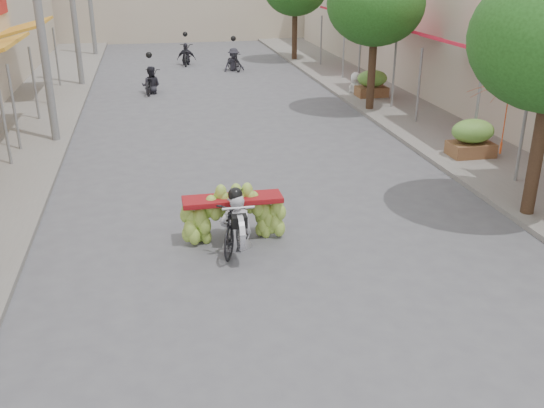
{
  "coord_description": "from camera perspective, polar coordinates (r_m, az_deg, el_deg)",
  "views": [
    {
      "loc": [
        -2.46,
        -6.83,
        5.28
      ],
      "look_at": [
        -0.44,
        3.22,
        1.1
      ],
      "focal_mm": 40.0,
      "sensor_mm": 36.0,
      "label": 1
    }
  ],
  "objects": [
    {
      "name": "ground",
      "position": [
        8.98,
        7.02,
        -14.03
      ],
      "size": [
        120.0,
        120.0,
        0.0
      ],
      "primitive_type": "plane",
      "color": "#545359",
      "rests_on": "ground"
    },
    {
      "name": "sidewalk_left",
      "position": [
        22.9,
        -22.69,
        7.31
      ],
      "size": [
        4.0,
        60.0,
        0.12
      ],
      "primitive_type": "cube",
      "color": "slate",
      "rests_on": "ground"
    },
    {
      "name": "sidewalk_right",
      "position": [
        24.36,
        11.91,
        9.36
      ],
      "size": [
        4.0,
        60.0,
        0.12
      ],
      "primitive_type": "cube",
      "color": "slate",
      "rests_on": "ground"
    },
    {
      "name": "shophouse_row_right",
      "position": [
        25.45,
        24.16,
        15.22
      ],
      "size": [
        9.77,
        40.0,
        6.0
      ],
      "color": "beige",
      "rests_on": "ground"
    },
    {
      "name": "utility_pole_mid",
      "position": [
        19.1,
        -21.19,
        17.03
      ],
      "size": [
        0.6,
        0.24,
        8.0
      ],
      "color": "slate",
      "rests_on": "ground"
    },
    {
      "name": "street_tree_mid",
      "position": [
        22.31,
        9.75,
        18.06
      ],
      "size": [
        3.4,
        3.4,
        5.25
      ],
      "color": "#3A2719",
      "rests_on": "ground"
    },
    {
      "name": "produce_crate_mid",
      "position": [
        17.77,
        18.35,
        6.17
      ],
      "size": [
        1.2,
        0.88,
        1.16
      ],
      "color": "brown",
      "rests_on": "ground"
    },
    {
      "name": "produce_crate_far",
      "position": [
        24.84,
        9.4,
        11.32
      ],
      "size": [
        1.2,
        0.88,
        1.16
      ],
      "color": "brown",
      "rests_on": "ground"
    },
    {
      "name": "banana_motorbike",
      "position": [
        11.74,
        -3.56,
        -0.74
      ],
      "size": [
        2.2,
        1.95,
        2.16
      ],
      "color": "black",
      "rests_on": "ground"
    },
    {
      "name": "market_umbrella",
      "position": [
        15.91,
        21.62,
        10.67
      ],
      "size": [
        2.44,
        2.44,
        1.83
      ],
      "rotation": [
        0.0,
        0.0,
        -0.24
      ],
      "color": "#CC4A1B",
      "rests_on": "ground"
    },
    {
      "name": "pedestrian",
      "position": [
        25.56,
        7.95,
        12.18
      ],
      "size": [
        0.9,
        0.69,
        1.6
      ],
      "rotation": [
        0.0,
        0.0,
        3.46
      ],
      "color": "white",
      "rests_on": "ground"
    },
    {
      "name": "bg_motorbike_a",
      "position": [
        26.09,
        -11.37,
        11.76
      ],
      "size": [
        0.99,
        1.75,
        1.95
      ],
      "color": "black",
      "rests_on": "ground"
    },
    {
      "name": "bg_motorbike_b",
      "position": [
        30.98,
        -3.63,
        13.97
      ],
      "size": [
        1.17,
        1.63,
        1.95
      ],
      "color": "black",
      "rests_on": "ground"
    },
    {
      "name": "bg_motorbike_c",
      "position": [
        33.05,
        -8.1,
        14.15
      ],
      "size": [
        1.04,
        1.88,
        1.95
      ],
      "color": "black",
      "rests_on": "ground"
    }
  ]
}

